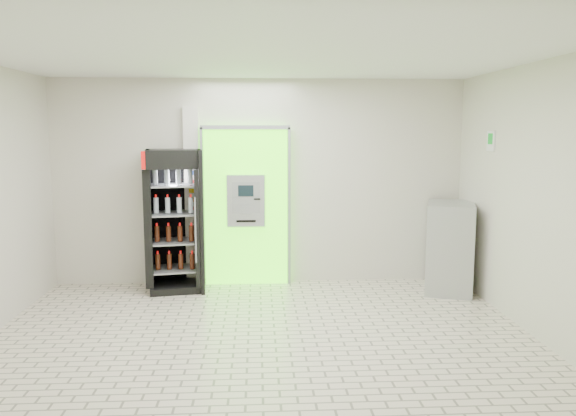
{
  "coord_description": "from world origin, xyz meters",
  "views": [
    {
      "loc": [
        -0.03,
        -5.74,
        2.26
      ],
      "look_at": [
        0.35,
        1.2,
        1.29
      ],
      "focal_mm": 35.0,
      "sensor_mm": 36.0,
      "label": 1
    }
  ],
  "objects": [
    {
      "name": "atm_assembly",
      "position": [
        -0.2,
        2.41,
        1.17
      ],
      "size": [
        1.3,
        0.24,
        2.33
      ],
      "color": "#52FF15",
      "rests_on": "ground"
    },
    {
      "name": "pillar",
      "position": [
        -0.98,
        2.45,
        1.3
      ],
      "size": [
        0.22,
        0.11,
        2.6
      ],
      "color": "silver",
      "rests_on": "ground"
    },
    {
      "name": "beverage_cooler",
      "position": [
        -1.2,
        2.17,
        0.96
      ],
      "size": [
        0.86,
        0.81,
        2.0
      ],
      "rotation": [
        0.0,
        0.0,
        0.18
      ],
      "color": "black",
      "rests_on": "ground"
    },
    {
      "name": "ground",
      "position": [
        0.0,
        0.0,
        0.0
      ],
      "size": [
        6.0,
        6.0,
        0.0
      ],
      "primitive_type": "plane",
      "color": "beige",
      "rests_on": "ground"
    },
    {
      "name": "exit_sign",
      "position": [
        2.99,
        1.4,
        2.12
      ],
      "size": [
        0.02,
        0.22,
        0.26
      ],
      "color": "white",
      "rests_on": "room_shell"
    },
    {
      "name": "room_shell",
      "position": [
        0.0,
        0.0,
        1.84
      ],
      "size": [
        6.0,
        6.0,
        6.0
      ],
      "color": "beige",
      "rests_on": "ground"
    },
    {
      "name": "steel_cabinet",
      "position": [
        2.68,
        1.9,
        0.63
      ],
      "size": [
        0.91,
        1.09,
        1.25
      ],
      "rotation": [
        0.0,
        0.0,
        -0.33
      ],
      "color": "#A0A3A8",
      "rests_on": "ground"
    }
  ]
}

